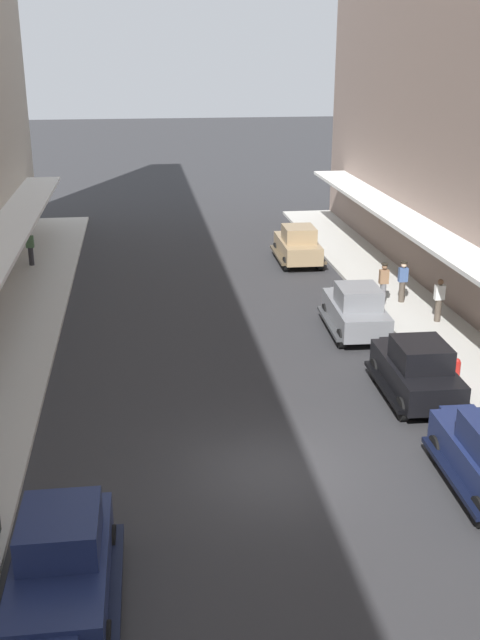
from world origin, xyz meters
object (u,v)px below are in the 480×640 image
at_px(fire_hydrant, 456,371).
at_px(pedestrian_2, 30,248).
at_px(pedestrian_0, 403,281).
at_px(parked_car_2, 61,562).
at_px(pedestrian_1, 439,300).
at_px(parked_car_3, 356,309).
at_px(parked_car_1, 298,244).
at_px(parked_car_4, 417,369).
at_px(pedestrian_3, 384,283).

bearing_deg(fire_hydrant, pedestrian_2, 133.14).
xyz_separation_m(fire_hydrant, pedestrian_0, (1.01, 7.78, 0.45)).
distance_m(pedestrian_0, pedestrian_2, 17.21).
height_order(parked_car_2, pedestrian_1, parked_car_2).
relative_size(parked_car_3, pedestrian_0, 2.59).
distance_m(parked_car_1, pedestrian_0, 7.36).
relative_size(parked_car_4, pedestrian_3, 2.57).
xyz_separation_m(parked_car_1, parked_car_4, (0.36, -15.08, 0.00)).
height_order(parked_car_2, fire_hydrant, parked_car_2).
relative_size(parked_car_3, parked_car_4, 1.00).
relative_size(parked_car_1, parked_car_3, 0.99).
bearing_deg(pedestrian_0, fire_hydrant, -97.39).
height_order(parked_car_2, pedestrian_2, parked_car_2).
xyz_separation_m(parked_car_3, pedestrian_3, (1.89, 2.69, 0.07)).
bearing_deg(parked_car_4, pedestrian_2, 129.20).
distance_m(parked_car_1, pedestrian_2, 12.63).
relative_size(pedestrian_1, pedestrian_2, 1.00).
bearing_deg(pedestrian_2, parked_car_3, -39.47).
bearing_deg(pedestrian_1, parked_car_2, -133.04).
xyz_separation_m(pedestrian_0, pedestrian_3, (-0.84, -0.15, 0.00)).
relative_size(parked_car_4, pedestrian_0, 2.57).
xyz_separation_m(pedestrian_0, pedestrian_2, (-15.44, 7.62, -0.02)).
distance_m(pedestrian_2, pedestrian_3, 16.53).
distance_m(parked_car_3, pedestrian_3, 3.29).
bearing_deg(parked_car_1, pedestrian_1, -69.72).
xyz_separation_m(parked_car_4, pedestrian_3, (1.63, 8.13, 0.07)).
bearing_deg(parked_car_1, pedestrian_2, 176.28).
bearing_deg(parked_car_3, pedestrian_3, 54.93).
bearing_deg(pedestrian_0, pedestrian_2, 153.74).
bearing_deg(parked_car_2, pedestrian_0, 52.84).
bearing_deg(parked_car_2, pedestrian_2, 98.25).
bearing_deg(pedestrian_3, fire_hydrant, -91.25).
bearing_deg(parked_car_4, pedestrian_0, 73.42).
bearing_deg(pedestrian_0, pedestrian_3, -169.63).
bearing_deg(parked_car_3, pedestrian_2, 140.53).
bearing_deg(pedestrian_0, parked_car_1, 112.62).
xyz_separation_m(parked_car_1, pedestrian_3, (1.99, -6.95, 0.07)).
distance_m(fire_hydrant, pedestrian_3, 7.64).
bearing_deg(pedestrian_3, pedestrian_2, 151.97).
bearing_deg(parked_car_2, pedestrian_1, 46.96).
distance_m(parked_car_1, fire_hydrant, 14.69).
bearing_deg(pedestrian_3, parked_car_1, 105.98).
bearing_deg(parked_car_3, parked_car_4, -87.22).
bearing_deg(pedestrian_1, parked_car_3, -172.12).
bearing_deg(parked_car_1, parked_car_4, -88.61).
height_order(pedestrian_2, pedestrian_3, pedestrian_3).
bearing_deg(pedestrian_2, fire_hydrant, -46.86).
distance_m(parked_car_2, pedestrian_2, 23.73).
xyz_separation_m(parked_car_2, parked_car_3, (9.30, 13.03, 0.00)).
distance_m(parked_car_1, parked_car_2, 24.46).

